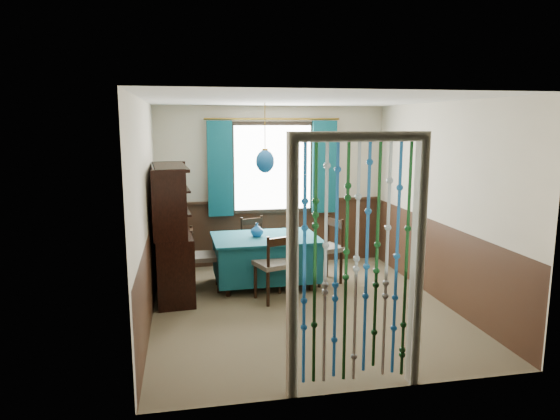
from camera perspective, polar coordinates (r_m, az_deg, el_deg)
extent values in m
plane|color=brown|center=(6.28, 2.39, -11.00)|extent=(4.00, 4.00, 0.00)
plane|color=silver|center=(5.87, 2.57, 12.44)|extent=(4.00, 4.00, 0.00)
plane|color=beige|center=(7.88, -0.91, 2.72)|extent=(3.60, 0.00, 3.60)
plane|color=beige|center=(4.07, 9.06, -4.35)|extent=(3.60, 0.00, 3.60)
plane|color=beige|center=(5.80, -15.08, -0.27)|extent=(0.00, 4.00, 4.00)
plane|color=beige|center=(6.60, 17.87, 0.80)|extent=(0.00, 4.00, 4.00)
plane|color=#382215|center=(8.00, -0.87, -2.63)|extent=(3.60, 0.00, 3.60)
plane|color=#382215|center=(4.33, 8.71, -13.97)|extent=(3.60, 0.00, 3.60)
plane|color=#382215|center=(5.98, -14.61, -7.36)|extent=(0.00, 4.00, 4.00)
plane|color=#382215|center=(6.75, 17.41, -5.50)|extent=(0.00, 4.00, 4.00)
cube|color=black|center=(7.80, -0.85, 4.86)|extent=(1.32, 0.12, 1.42)
cube|color=#104854|center=(6.96, -1.66, -5.49)|extent=(1.41, 0.97, 0.54)
cube|color=#104854|center=(6.89, -1.67, -3.19)|extent=(1.47, 1.03, 0.03)
cylinder|color=black|center=(6.65, -5.94, -9.18)|extent=(0.07, 0.07, 0.14)
cylinder|color=black|center=(6.86, 3.58, -8.56)|extent=(0.07, 0.07, 0.14)
cylinder|color=black|center=(7.30, -6.53, -7.44)|extent=(0.07, 0.07, 0.14)
cylinder|color=black|center=(7.49, 2.15, -6.93)|extent=(0.07, 0.07, 0.14)
cylinder|color=black|center=(6.22, -1.38, -9.00)|extent=(0.04, 0.04, 0.45)
cylinder|color=black|center=(6.39, 1.48, -8.48)|extent=(0.04, 0.04, 0.45)
cylinder|color=black|center=(6.51, -2.82, -8.15)|extent=(0.04, 0.04, 0.45)
cylinder|color=black|center=(6.67, -0.05, -7.68)|extent=(0.04, 0.04, 0.45)
cube|color=#5B5549|center=(6.37, -0.70, -6.15)|extent=(0.55, 0.54, 0.06)
cube|color=black|center=(6.13, 0.12, -3.60)|extent=(0.37, 0.16, 0.10)
cylinder|color=black|center=(6.08, -1.35, -5.07)|extent=(0.04, 0.04, 0.44)
cylinder|color=black|center=(6.26, 1.54, -4.65)|extent=(0.04, 0.04, 0.44)
cylinder|color=black|center=(7.83, -2.08, -5.12)|extent=(0.04, 0.04, 0.42)
cylinder|color=black|center=(7.70, -4.30, -5.40)|extent=(0.04, 0.04, 0.42)
cylinder|color=black|center=(7.56, -1.06, -5.66)|extent=(0.04, 0.04, 0.42)
cylinder|color=black|center=(7.42, -3.34, -5.97)|extent=(0.04, 0.04, 0.42)
cube|color=#5B5549|center=(7.56, -2.71, -3.81)|extent=(0.50, 0.49, 0.06)
cube|color=black|center=(7.64, -3.25, -1.31)|extent=(0.35, 0.14, 0.09)
cylinder|color=black|center=(7.74, -2.14, -2.15)|extent=(0.04, 0.04, 0.41)
cylinder|color=black|center=(7.61, -4.37, -2.38)|extent=(0.04, 0.04, 0.41)
cylinder|color=black|center=(7.06, -9.89, -6.88)|extent=(0.04, 0.04, 0.44)
cylinder|color=black|center=(6.73, -9.84, -7.72)|extent=(0.04, 0.04, 0.44)
cylinder|color=black|center=(7.07, -7.23, -6.78)|extent=(0.04, 0.04, 0.44)
cylinder|color=black|center=(6.74, -7.04, -7.62)|extent=(0.04, 0.04, 0.44)
cube|color=#5B5549|center=(6.83, -8.55, -5.27)|extent=(0.41, 0.43, 0.06)
cube|color=black|center=(6.75, -10.09, -2.70)|extent=(0.04, 0.37, 0.10)
cylinder|color=black|center=(6.95, -10.08, -3.48)|extent=(0.04, 0.04, 0.43)
cylinder|color=black|center=(6.61, -10.04, -4.17)|extent=(0.04, 0.04, 0.43)
cylinder|color=black|center=(7.12, 6.99, -6.54)|extent=(0.05, 0.05, 0.47)
cylinder|color=black|center=(7.42, 5.37, -5.82)|extent=(0.05, 0.05, 0.47)
cylinder|color=black|center=(6.93, 4.53, -6.94)|extent=(0.05, 0.05, 0.47)
cylinder|color=black|center=(7.24, 2.98, -6.18)|extent=(0.05, 0.05, 0.47)
cube|color=#5B5549|center=(7.10, 5.00, -4.32)|extent=(0.54, 0.56, 0.06)
cube|color=black|center=(7.13, 6.32, -1.48)|extent=(0.15, 0.39, 0.10)
cylinder|color=black|center=(7.00, 7.13, -2.91)|extent=(0.04, 0.04, 0.46)
cylinder|color=black|center=(7.31, 5.50, -2.34)|extent=(0.04, 0.04, 0.46)
cube|color=black|center=(6.75, -12.12, -5.90)|extent=(0.55, 1.34, 0.86)
cube|color=black|center=(5.95, -12.52, 0.41)|extent=(0.41, 0.08, 0.86)
cube|color=black|center=(7.18, -12.29, 2.04)|extent=(0.41, 0.08, 0.86)
cube|color=black|center=(6.52, -12.53, 4.84)|extent=(0.50, 1.33, 0.04)
cube|color=black|center=(6.58, -14.19, 1.24)|extent=(0.13, 1.29, 0.86)
cube|color=black|center=(6.59, -12.10, 0.23)|extent=(0.45, 1.25, 0.02)
cube|color=black|center=(6.54, -12.19, 2.66)|extent=(0.45, 1.25, 0.02)
cylinder|color=olive|center=(6.71, -1.73, 8.85)|extent=(0.01, 0.01, 0.77)
ellipsoid|color=#144E89|center=(6.72, -1.71, 5.57)|extent=(0.25, 0.25, 0.31)
cylinder|color=olive|center=(6.71, -1.72, 6.89)|extent=(0.08, 0.08, 0.03)
imported|color=#144E89|center=(6.89, -2.65, -2.34)|extent=(0.20, 0.20, 0.17)
imported|color=beige|center=(6.24, -11.97, 0.07)|extent=(0.28, 0.28, 0.05)
imported|color=beige|center=(6.85, -11.84, -1.10)|extent=(0.23, 0.23, 0.20)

